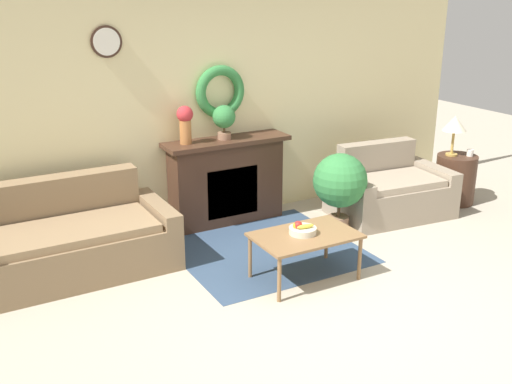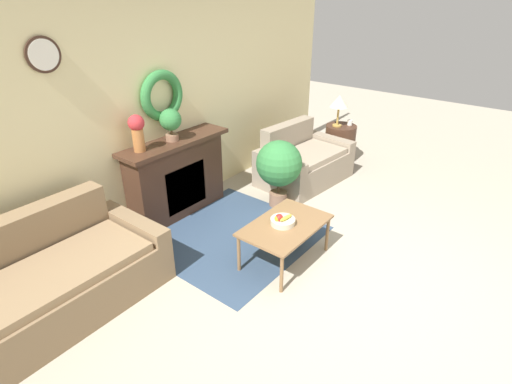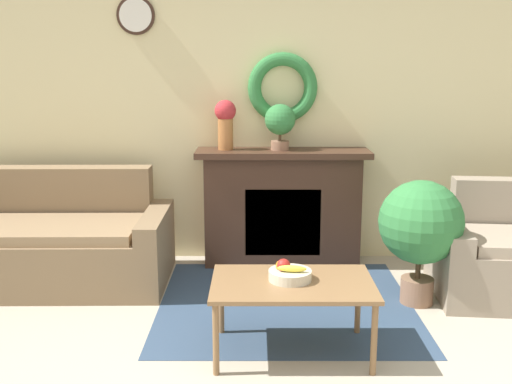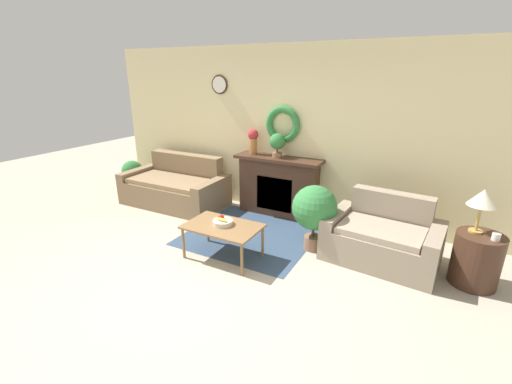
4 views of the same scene
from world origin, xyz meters
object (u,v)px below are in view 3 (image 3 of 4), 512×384
Objects in this scene: coffee_table at (295,288)px; fruit_bowl at (292,273)px; couch_left at (54,243)px; potted_plant_floor_by_loveseat at (423,226)px; potted_plant_on_mantel at (283,122)px; fireplace at (285,207)px; vase_on_mantel_left at (228,121)px.

fruit_bowl reaches higher than coffee_table.
couch_left is 2.06× the size of potted_plant_floor_by_loveseat.
potted_plant_on_mantel reaches higher than potted_plant_floor_by_loveseat.
vase_on_mantel_left reaches higher than fireplace.
couch_left is 2.20m from coffee_table.
potted_plant_floor_by_loveseat reaches higher than coffee_table.
couch_left is at bearing 146.37° from coffee_table.
coffee_table is (1.83, -1.22, 0.10)m from couch_left.
fireplace is 3.50× the size of vase_on_mantel_left.
couch_left reaches higher than fruit_bowl.
potted_plant_floor_by_loveseat is (0.96, 0.73, 0.09)m from fruit_bowl.
vase_on_mantel_left reaches higher than potted_plant_floor_by_loveseat.
fireplace is 1.52× the size of coffee_table.
potted_plant_on_mantel is at bearing 90.55° from coffee_table.
potted_plant_on_mantel is at bearing 89.82° from fruit_bowl.
coffee_table is 1.22m from potted_plant_floor_by_loveseat.
vase_on_mantel_left is (-0.47, 1.65, 0.82)m from coffee_table.
couch_left is 4.86× the size of potted_plant_on_mantel.
fireplace is 1.90m from couch_left.
potted_plant_on_mantel is at bearing 12.22° from couch_left.
potted_plant_floor_by_loveseat is at bearing -10.08° from couch_left.
vase_on_mantel_left is at bearing 105.37° from fruit_bowl.
vase_on_mantel_left is (-0.48, 0.01, 0.73)m from fireplace.
vase_on_mantel_left is (1.36, 0.43, 0.93)m from couch_left.
fruit_bowl is at bearing 126.73° from coffee_table.
fireplace is 3.79× the size of potted_plant_on_mantel.
coffee_table is at bearing -90.30° from fireplace.
fruit_bowl is at bearing -74.63° from vase_on_mantel_left.
potted_plant_on_mantel is 1.45m from potted_plant_floor_by_loveseat.
vase_on_mantel_left is at bearing 105.79° from coffee_table.
potted_plant_on_mantel is (0.45, -0.02, -0.01)m from vase_on_mantel_left.
potted_plant_on_mantel reaches higher than fruit_bowl.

